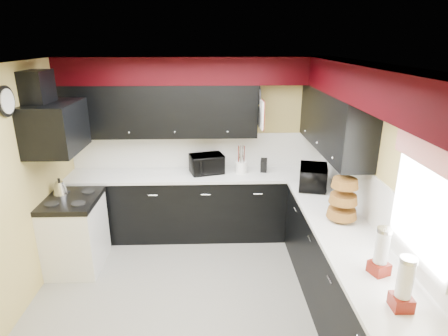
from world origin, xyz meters
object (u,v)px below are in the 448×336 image
(toaster_oven, at_px, (207,164))
(kettle, at_px, (60,188))
(utensil_crock, at_px, (241,167))
(microwave, at_px, (313,177))
(knife_block, at_px, (264,166))

(toaster_oven, distance_m, kettle, 1.90)
(toaster_oven, bearing_deg, utensil_crock, -18.15)
(toaster_oven, distance_m, utensil_crock, 0.48)
(microwave, bearing_deg, knife_block, 56.81)
(toaster_oven, xyz_separation_m, kettle, (-1.78, -0.65, -0.07))
(toaster_oven, xyz_separation_m, knife_block, (0.80, 0.00, -0.04))
(toaster_oven, distance_m, knife_block, 0.80)
(toaster_oven, bearing_deg, microwave, -39.15)
(kettle, bearing_deg, toaster_oven, 20.05)
(microwave, relative_size, utensil_crock, 3.04)
(utensil_crock, bearing_deg, kettle, -164.45)
(knife_block, bearing_deg, utensil_crock, -163.44)
(microwave, xyz_separation_m, kettle, (-3.12, -0.06, -0.08))
(microwave, bearing_deg, kettle, 105.37)
(toaster_oven, bearing_deg, kettle, -175.46)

